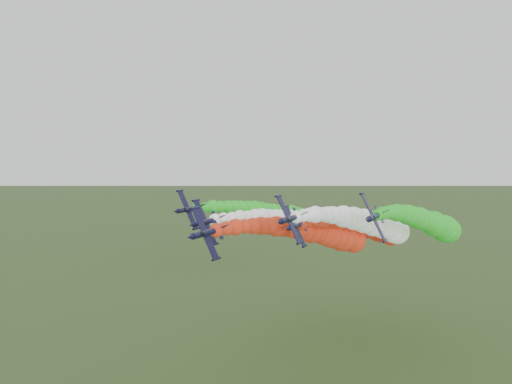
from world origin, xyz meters
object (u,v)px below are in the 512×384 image
Objects in this scene: jet_lead at (324,234)px; jet_inner_right at (374,225)px; jet_trail at (369,229)px; jet_inner_left at (314,226)px; jet_outer_left at (293,217)px; jet_outer_right at (432,224)px.

jet_lead is 15.67m from jet_inner_right.
jet_inner_right is at bearing -72.88° from jet_trail.
jet_lead is 12.67m from jet_inner_left.
jet_trail is at bearing 107.12° from jet_inner_right.
jet_outer_right reaches higher than jet_outer_left.
jet_trail is at bearing 51.76° from jet_inner_left.
jet_inner_left is at bearing 120.94° from jet_lead.
jet_inner_left is at bearing -166.67° from jet_outer_right.
jet_lead is 28.64m from jet_outer_left.
jet_inner_right reaches higher than jet_lead.
jet_lead is 30.91m from jet_outer_right.
jet_inner_left is 1.00× the size of jet_trail.
jet_trail is (-19.04, 8.19, -3.52)m from jet_outer_right.
jet_inner_left is at bearing -128.24° from jet_trail.
jet_inner_left is 16.13m from jet_outer_left.
jet_outer_left is 1.00× the size of jet_outer_right.
jet_inner_right is 1.00× the size of jet_outer_left.
jet_inner_left is at bearing -46.95° from jet_outer_left.
jet_trail is (5.79, 26.48, -1.58)m from jet_lead.
jet_outer_right reaches higher than jet_inner_right.
jet_lead is 1.00× the size of jet_outer_left.
jet_outer_right is (14.47, 6.67, 0.24)m from jet_inner_right.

